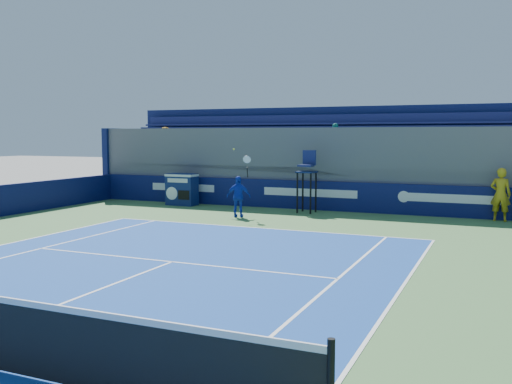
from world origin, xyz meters
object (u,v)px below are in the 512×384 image
at_px(umpire_chair, 307,174).
at_px(tennis_player, 239,196).
at_px(match_clock, 182,189).
at_px(ball_person, 501,194).

xyz_separation_m(umpire_chair, tennis_player, (-1.95, -2.20, -0.74)).
distance_m(umpire_chair, tennis_player, 3.03).
height_order(match_clock, tennis_player, tennis_player).
distance_m(match_clock, umpire_chair, 5.86).
relative_size(ball_person, tennis_player, 0.74).
relative_size(umpire_chair, tennis_player, 0.96).
height_order(match_clock, umpire_chair, umpire_chair).
bearing_deg(tennis_player, umpire_chair, 48.48).
bearing_deg(umpire_chair, match_clock, 178.53).
xyz_separation_m(match_clock, umpire_chair, (5.80, -0.15, 0.79)).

